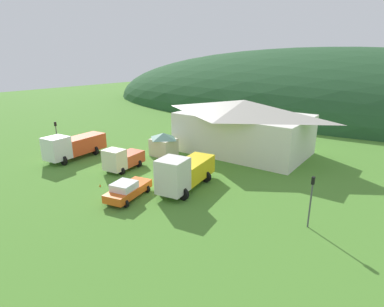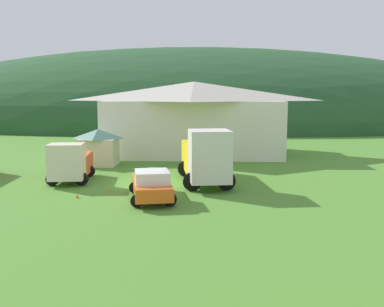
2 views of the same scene
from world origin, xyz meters
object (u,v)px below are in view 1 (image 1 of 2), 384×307
object	(u,v)px
depot_building	(243,126)
service_pickup_orange	(128,190)
play_shed_cream	(164,144)
traffic_cone_mid_row	(100,186)
traffic_light_west	(57,133)
flatbed_truck_yellow	(184,172)
traffic_cone_near_pickup	(121,185)
heavy_rig_white	(73,145)
light_truck_cream	(122,159)
traffic_light_east	(311,197)

from	to	relation	value
depot_building	service_pickup_orange	xyz separation A→B (m)	(-1.53, -18.65, -2.67)
play_shed_cream	traffic_cone_mid_row	size ratio (longest dim) A/B	5.56
service_pickup_orange	traffic_light_west	distance (m)	18.68
depot_building	flatbed_truck_yellow	distance (m)	14.32
play_shed_cream	traffic_cone_near_pickup	distance (m)	10.21
heavy_rig_white	flatbed_truck_yellow	world-z (taller)	flatbed_truck_yellow
traffic_light_west	traffic_cone_near_pickup	world-z (taller)	traffic_light_west
play_shed_cream	flatbed_truck_yellow	distance (m)	11.03
play_shed_cream	heavy_rig_white	bearing A→B (deg)	-137.03
play_shed_cream	service_pickup_orange	size ratio (longest dim) A/B	0.60
traffic_cone_near_pickup	service_pickup_orange	bearing A→B (deg)	-31.67
play_shed_cream	traffic_light_west	distance (m)	14.15
flatbed_truck_yellow	play_shed_cream	bearing A→B (deg)	-137.09
light_truck_cream	service_pickup_orange	world-z (taller)	light_truck_cream
traffic_light_west	traffic_cone_near_pickup	distance (m)	15.66
play_shed_cream	traffic_light_west	bearing A→B (deg)	-150.58
play_shed_cream	depot_building	bearing A→B (deg)	44.71
flatbed_truck_yellow	light_truck_cream	bearing A→B (deg)	-99.14
traffic_cone_mid_row	play_shed_cream	bearing A→B (deg)	98.26
traffic_cone_mid_row	depot_building	bearing A→B (deg)	72.86
depot_building	traffic_cone_near_pickup	distance (m)	17.80
traffic_light_west	depot_building	bearing A→B (deg)	35.86
light_truck_cream	flatbed_truck_yellow	bearing A→B (deg)	82.45
traffic_light_west	traffic_cone_near_pickup	bearing A→B (deg)	-10.16
light_truck_cream	traffic_cone_mid_row	xyz separation A→B (m)	(1.75, -4.41, -1.28)
heavy_rig_white	traffic_light_east	world-z (taller)	traffic_light_east
traffic_light_east	traffic_cone_mid_row	xyz separation A→B (m)	(-18.38, -4.19, -2.43)
play_shed_cream	traffic_light_east	size ratio (longest dim) A/B	0.78
traffic_light_east	traffic_cone_near_pickup	size ratio (longest dim) A/B	8.66
light_truck_cream	traffic_cone_mid_row	distance (m)	4.91
flatbed_truck_yellow	traffic_light_west	xyz separation A→B (m)	(-20.87, -0.01, 0.71)
heavy_rig_white	light_truck_cream	bearing A→B (deg)	90.36
play_shed_cream	traffic_cone_mid_row	bearing A→B (deg)	-81.74
traffic_cone_near_pickup	heavy_rig_white	bearing A→B (deg)	168.65
depot_building	light_truck_cream	distance (m)	16.01
flatbed_truck_yellow	service_pickup_orange	size ratio (longest dim) A/B	1.54
play_shed_cream	flatbed_truck_yellow	bearing A→B (deg)	-38.93
play_shed_cream	traffic_light_west	xyz separation A→B (m)	(-12.30, -6.94, 0.95)
flatbed_truck_yellow	traffic_light_west	size ratio (longest dim) A/B	1.99
flatbed_truck_yellow	traffic_cone_mid_row	bearing A→B (deg)	-66.65
heavy_rig_white	service_pickup_orange	xyz separation A→B (m)	(13.79, -3.95, -0.82)
traffic_cone_near_pickup	traffic_cone_mid_row	distance (m)	2.00
service_pickup_orange	traffic_light_east	size ratio (longest dim) A/B	1.30
play_shed_cream	light_truck_cream	xyz separation A→B (m)	(-0.12, -6.78, -0.22)
traffic_light_west	traffic_cone_mid_row	xyz separation A→B (m)	(13.92, -4.25, -2.45)
traffic_light_east	depot_building	bearing A→B (deg)	131.78
traffic_light_west	light_truck_cream	bearing A→B (deg)	0.74
depot_building	heavy_rig_white	size ratio (longest dim) A/B	2.16
play_shed_cream	traffic_light_west	world-z (taller)	traffic_light_west
depot_building	traffic_light_west	size ratio (longest dim) A/B	4.31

